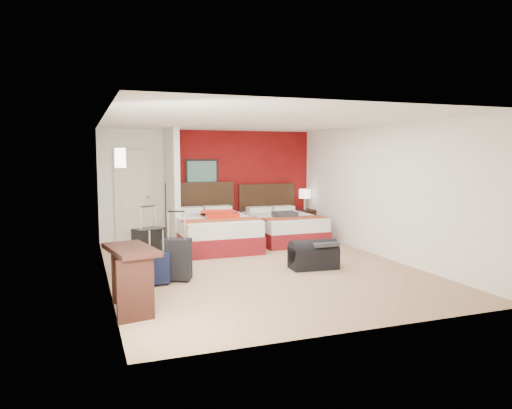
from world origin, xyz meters
name	(u,v)px	position (x,y,z in m)	size (l,w,h in m)	color
ground	(258,267)	(0.00, 0.00, 0.00)	(6.50, 6.50, 0.00)	tan
room_walls	(162,191)	(-1.40, 1.42, 1.26)	(5.02, 6.52, 2.50)	white
red_accent_panel	(240,184)	(0.75, 3.23, 1.25)	(3.50, 0.04, 2.50)	maroon
partition_wall	(172,187)	(-1.00, 2.61, 1.25)	(0.12, 1.20, 2.50)	silver
entry_door	(134,196)	(-1.75, 3.20, 1.02)	(0.82, 0.06, 2.05)	silver
bed_left	(213,232)	(-0.27, 1.95, 0.33)	(1.53, 2.18, 0.66)	white
bed_right	(283,228)	(1.41, 2.13, 0.29)	(1.37, 1.95, 0.59)	white
red_suitcase_open	(219,214)	(-0.17, 1.85, 0.71)	(0.65, 0.90, 0.11)	red
jacket_bundle	(285,214)	(1.31, 1.83, 0.64)	(0.48, 0.39, 0.12)	#313236
nightstand	(305,222)	(2.27, 2.84, 0.30)	(0.43, 0.43, 0.60)	black
table_lamp	(305,199)	(2.27, 2.84, 0.85)	(0.28, 0.28, 0.50)	white
suitcase_black	(149,251)	(-1.83, 0.28, 0.35)	(0.47, 0.29, 0.71)	black
suitcase_charcoal	(177,261)	(-1.50, -0.45, 0.31)	(0.42, 0.26, 0.63)	black
suitcase_navy	(157,270)	(-1.83, -0.60, 0.23)	(0.34, 0.21, 0.47)	black
duffel_bag	(313,257)	(0.84, -0.45, 0.20)	(0.80, 0.43, 0.41)	black
jacket_draped	(323,243)	(0.99, -0.50, 0.44)	(0.45, 0.38, 0.06)	#3A3A3F
desk	(132,279)	(-2.29, -1.68, 0.40)	(0.48, 0.97, 0.81)	black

